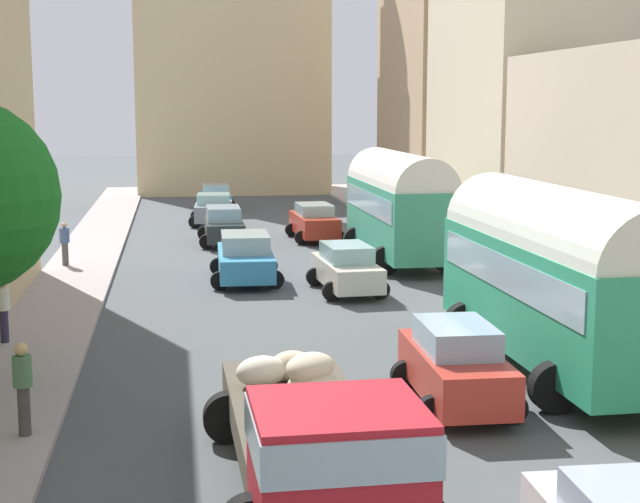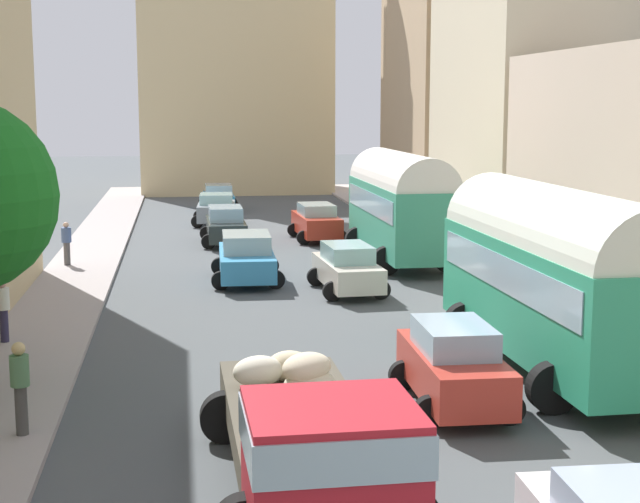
{
  "view_description": "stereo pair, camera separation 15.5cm",
  "coord_description": "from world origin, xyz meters",
  "px_view_note": "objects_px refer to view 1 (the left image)",
  "views": [
    {
      "loc": [
        -3.8,
        -4.81,
        5.91
      ],
      "look_at": [
        0.0,
        20.15,
        1.95
      ],
      "focal_mm": 53.26,
      "sensor_mm": 36.0,
      "label": 1
    },
    {
      "loc": [
        -3.65,
        -4.83,
        5.91
      ],
      "look_at": [
        0.0,
        20.15,
        1.95
      ],
      "focal_mm": 53.26,
      "sensor_mm": 36.0,
      "label": 2
    }
  ],
  "objects_px": {
    "cargo_truck_0": "(317,436)",
    "car_2": "(214,209)",
    "pedestrian_2": "(65,243)",
    "pedestrian_0": "(3,309)",
    "car_5": "(456,365)",
    "pedestrian_3": "(23,385)",
    "car_6": "(347,268)",
    "car_7": "(314,222)",
    "car_1": "(224,225)",
    "car_3": "(215,197)",
    "car_0": "(245,258)",
    "parked_bus_0": "(556,270)",
    "parked_bus_1": "(399,201)"
  },
  "relations": [
    {
      "from": "car_1",
      "to": "car_3",
      "type": "relative_size",
      "value": 1.12
    },
    {
      "from": "car_5",
      "to": "pedestrian_0",
      "type": "xyz_separation_m",
      "value": [
        -9.56,
        5.96,
        0.15
      ]
    },
    {
      "from": "car_6",
      "to": "car_0",
      "type": "bearing_deg",
      "value": 142.66
    },
    {
      "from": "pedestrian_0",
      "to": "pedestrian_2",
      "type": "relative_size",
      "value": 1.0
    },
    {
      "from": "car_1",
      "to": "car_5",
      "type": "bearing_deg",
      "value": -81.37
    },
    {
      "from": "car_7",
      "to": "car_0",
      "type": "bearing_deg",
      "value": -111.67
    },
    {
      "from": "cargo_truck_0",
      "to": "car_2",
      "type": "distance_m",
      "value": 33.36
    },
    {
      "from": "parked_bus_1",
      "to": "pedestrian_3",
      "type": "xyz_separation_m",
      "value": [
        -10.93,
        -17.77,
        -1.23
      ]
    },
    {
      "from": "pedestrian_3",
      "to": "car_1",
      "type": "bearing_deg",
      "value": 78.67
    },
    {
      "from": "car_2",
      "to": "car_7",
      "type": "distance_m",
      "value": 7.21
    },
    {
      "from": "cargo_truck_0",
      "to": "pedestrian_2",
      "type": "bearing_deg",
      "value": 105.37
    },
    {
      "from": "car_1",
      "to": "car_3",
      "type": "xyz_separation_m",
      "value": [
        0.21,
        12.93,
        -0.07
      ]
    },
    {
      "from": "car_6",
      "to": "pedestrian_3",
      "type": "height_order",
      "value": "pedestrian_3"
    },
    {
      "from": "cargo_truck_0",
      "to": "car_2",
      "type": "height_order",
      "value": "cargo_truck_0"
    },
    {
      "from": "car_2",
      "to": "car_5",
      "type": "relative_size",
      "value": 0.97
    },
    {
      "from": "car_1",
      "to": "car_0",
      "type": "bearing_deg",
      "value": -88.14
    },
    {
      "from": "car_0",
      "to": "car_3",
      "type": "relative_size",
      "value": 1.19
    },
    {
      "from": "parked_bus_0",
      "to": "cargo_truck_0",
      "type": "distance_m",
      "value": 9.11
    },
    {
      "from": "parked_bus_0",
      "to": "car_1",
      "type": "height_order",
      "value": "parked_bus_0"
    },
    {
      "from": "car_5",
      "to": "pedestrian_0",
      "type": "relative_size",
      "value": 2.29
    },
    {
      "from": "car_2",
      "to": "car_6",
      "type": "relative_size",
      "value": 0.93
    },
    {
      "from": "car_5",
      "to": "pedestrian_3",
      "type": "relative_size",
      "value": 2.14
    },
    {
      "from": "car_2",
      "to": "parked_bus_0",
      "type": "bearing_deg",
      "value": -76.54
    },
    {
      "from": "car_7",
      "to": "car_2",
      "type": "bearing_deg",
      "value": 124.71
    },
    {
      "from": "cargo_truck_0",
      "to": "car_5",
      "type": "height_order",
      "value": "cargo_truck_0"
    },
    {
      "from": "car_3",
      "to": "parked_bus_0",
      "type": "bearing_deg",
      "value": -79.65
    },
    {
      "from": "car_3",
      "to": "car_7",
      "type": "relative_size",
      "value": 0.91
    },
    {
      "from": "car_6",
      "to": "car_2",
      "type": "bearing_deg",
      "value": 101.14
    },
    {
      "from": "car_1",
      "to": "pedestrian_2",
      "type": "bearing_deg",
      "value": -138.35
    },
    {
      "from": "car_2",
      "to": "pedestrian_2",
      "type": "distance_m",
      "value": 13.15
    },
    {
      "from": "car_2",
      "to": "pedestrian_2",
      "type": "bearing_deg",
      "value": -116.12
    },
    {
      "from": "parked_bus_0",
      "to": "car_6",
      "type": "relative_size",
      "value": 2.21
    },
    {
      "from": "pedestrian_3",
      "to": "cargo_truck_0",
      "type": "bearing_deg",
      "value": -37.16
    },
    {
      "from": "car_6",
      "to": "pedestrian_3",
      "type": "xyz_separation_m",
      "value": [
        -7.97,
        -12.34,
        0.28
      ]
    },
    {
      "from": "car_2",
      "to": "pedestrian_0",
      "type": "xyz_separation_m",
      "value": [
        -6.01,
        -22.99,
        0.2
      ]
    },
    {
      "from": "pedestrian_2",
      "to": "parked_bus_0",
      "type": "bearing_deg",
      "value": -50.95
    },
    {
      "from": "parked_bus_1",
      "to": "car_6",
      "type": "height_order",
      "value": "parked_bus_1"
    },
    {
      "from": "car_1",
      "to": "pedestrian_2",
      "type": "height_order",
      "value": "pedestrian_2"
    },
    {
      "from": "pedestrian_0",
      "to": "car_3",
      "type": "bearing_deg",
      "value": 77.78
    },
    {
      "from": "cargo_truck_0",
      "to": "car_6",
      "type": "distance_m",
      "value": 16.22
    },
    {
      "from": "car_5",
      "to": "pedestrian_2",
      "type": "xyz_separation_m",
      "value": [
        -9.34,
        17.15,
        0.14
      ]
    },
    {
      "from": "parked_bus_1",
      "to": "pedestrian_0",
      "type": "relative_size",
      "value": 4.96
    },
    {
      "from": "parked_bus_0",
      "to": "car_7",
      "type": "bearing_deg",
      "value": 96.33
    },
    {
      "from": "parked_bus_1",
      "to": "parked_bus_0",
      "type": "bearing_deg",
      "value": -89.9
    },
    {
      "from": "car_5",
      "to": "car_7",
      "type": "bearing_deg",
      "value": 88.61
    },
    {
      "from": "car_6",
      "to": "car_7",
      "type": "height_order",
      "value": "car_7"
    },
    {
      "from": "car_0",
      "to": "pedestrian_2",
      "type": "bearing_deg",
      "value": 151.51
    },
    {
      "from": "car_1",
      "to": "pedestrian_0",
      "type": "distance_m",
      "value": 17.58
    },
    {
      "from": "car_0",
      "to": "car_7",
      "type": "distance_m",
      "value": 9.96
    },
    {
      "from": "car_1",
      "to": "car_6",
      "type": "xyz_separation_m",
      "value": [
        3.3,
        -10.96,
        -0.02
      ]
    }
  ]
}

